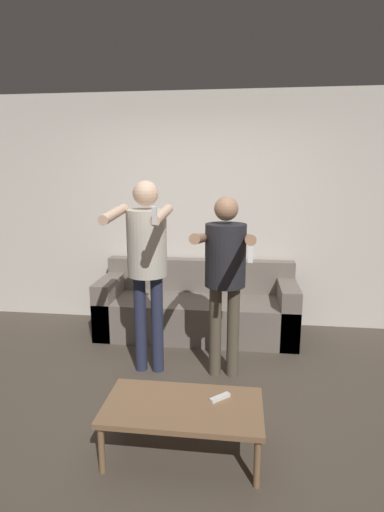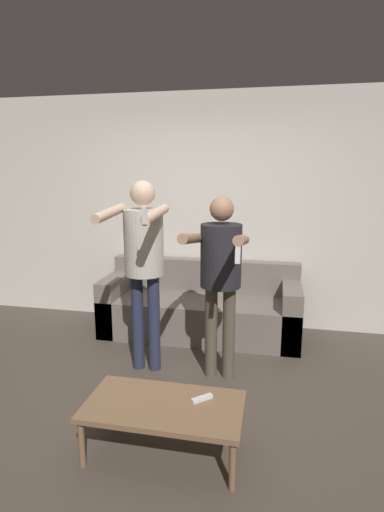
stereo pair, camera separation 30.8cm
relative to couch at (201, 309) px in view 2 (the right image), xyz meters
The scene contains 7 objects.
ground_plane 1.57m from the couch, 90.85° to the right, with size 14.00×14.00×0.00m, color #4C4238.
wall_back 1.14m from the couch, 93.14° to the left, with size 6.40×0.06×2.70m.
couch is the anchor object (origin of this frame).
person_standing_left 1.30m from the couch, 110.21° to the right, with size 0.47×0.74×1.75m.
person_standing_right 1.25m from the couch, 69.89° to the right, with size 0.47×0.81×1.62m.
coffee_table 2.00m from the couch, 86.29° to the right, with size 1.02×0.54×0.35m.
remote_on_table 1.94m from the couch, 79.22° to the right, with size 0.14×0.13×0.02m.
Camera 2 is at (0.80, -2.68, 1.83)m, focal length 28.00 mm.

